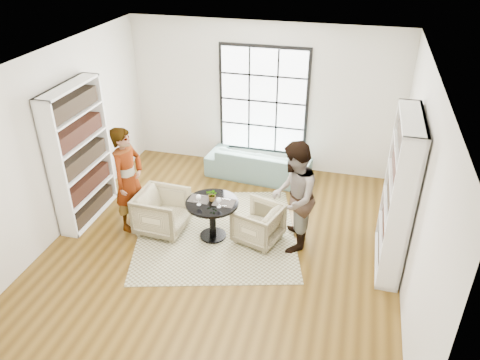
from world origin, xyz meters
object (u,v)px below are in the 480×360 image
(armchair_right, at_px, (258,224))
(person_left, at_px, (128,179))
(pedestal_table, at_px, (212,212))
(sofa, at_px, (258,163))
(wine_glass_right, at_px, (219,200))
(flower_centerpiece, at_px, (212,195))
(armchair_left, at_px, (162,212))
(wine_glass_left, at_px, (199,198))
(person_right, at_px, (293,197))

(armchair_right, bearing_deg, person_left, -69.40)
(pedestal_table, height_order, person_left, person_left)
(sofa, bearing_deg, wine_glass_right, 92.57)
(pedestal_table, relative_size, sofa, 0.41)
(flower_centerpiece, bearing_deg, pedestal_table, -83.77)
(sofa, distance_m, armchair_left, 2.52)
(sofa, relative_size, wine_glass_right, 11.89)
(armchair_right, xyz_separation_m, person_left, (-2.17, -0.13, 0.59))
(wine_glass_left, bearing_deg, sofa, 79.29)
(person_right, bearing_deg, armchair_right, -93.83)
(pedestal_table, relative_size, person_left, 0.47)
(pedestal_table, distance_m, person_right, 1.36)
(person_left, xyz_separation_m, wine_glass_left, (1.25, -0.12, -0.09))
(sofa, xyz_separation_m, person_left, (-1.70, -2.25, 0.61))
(armchair_right, xyz_separation_m, wine_glass_left, (-0.92, -0.24, 0.50))
(person_left, distance_m, wine_glass_right, 1.59)
(sofa, xyz_separation_m, person_right, (1.02, -2.12, 0.61))
(sofa, height_order, armchair_right, armchair_right)
(flower_centerpiece, bearing_deg, wine_glass_right, -46.64)
(wine_glass_right, relative_size, flower_centerpiece, 0.83)
(armchair_left, bearing_deg, pedestal_table, -86.26)
(sofa, distance_m, flower_centerpiece, 2.25)
(wine_glass_right, height_order, flower_centerpiece, flower_centerpiece)
(pedestal_table, height_order, armchair_right, pedestal_table)
(pedestal_table, bearing_deg, wine_glass_left, -143.52)
(armchair_left, xyz_separation_m, person_left, (-0.55, 0.00, 0.55))
(sofa, distance_m, wine_glass_left, 2.46)
(person_left, height_order, person_right, person_left)
(person_right, xyz_separation_m, flower_centerpiece, (-1.29, -0.06, -0.12))
(person_left, relative_size, person_right, 1.00)
(armchair_left, bearing_deg, wine_glass_right, -92.87)
(wine_glass_left, relative_size, flower_centerpiece, 0.89)
(pedestal_table, bearing_deg, person_right, 5.04)
(wine_glass_left, height_order, flower_centerpiece, flower_centerpiece)
(wine_glass_left, relative_size, wine_glass_right, 1.07)
(sofa, relative_size, flower_centerpiece, 9.91)
(pedestal_table, distance_m, wine_glass_right, 0.37)
(pedestal_table, bearing_deg, armchair_left, -178.96)
(armchair_right, distance_m, person_left, 2.25)
(armchair_right, relative_size, wine_glass_right, 4.02)
(armchair_right, bearing_deg, person_right, 107.18)
(armchair_left, relative_size, wine_glass_left, 4.28)
(wine_glass_right, bearing_deg, flower_centerpiece, 133.36)
(armchair_right, height_order, person_left, person_left)
(armchair_right, height_order, person_right, person_right)
(armchair_left, xyz_separation_m, wine_glass_right, (1.03, -0.10, 0.45))
(armchair_left, bearing_deg, sofa, -24.42)
(armchair_right, xyz_separation_m, flower_centerpiece, (-0.74, -0.06, 0.47))
(person_right, relative_size, wine_glass_left, 9.77)
(armchair_right, distance_m, person_right, 0.81)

